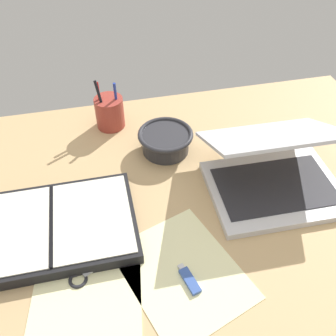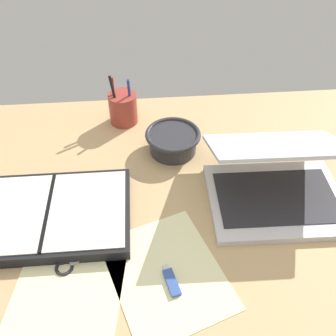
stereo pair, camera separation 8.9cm
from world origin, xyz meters
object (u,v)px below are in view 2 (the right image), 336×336
object	(u,v)px
laptop	(276,181)
bowl	(173,141)
pen_cup	(123,108)
scissors	(71,260)
planner	(49,215)

from	to	relation	value
laptop	bowl	world-z (taller)	laptop
pen_cup	scissors	distance (cm)	49.78
laptop	pen_cup	bearing A→B (deg)	138.82
laptop	bowl	bearing A→B (deg)	141.91
pen_cup	planner	distance (cm)	40.63
pen_cup	planner	xyz separation A→B (cm)	(-17.13, -36.71, -3.20)
laptop	planner	bearing A→B (deg)	-175.26
laptop	pen_cup	distance (cm)	49.66
scissors	planner	bearing A→B (deg)	102.19
laptop	bowl	xyz separation A→B (cm)	(-22.96, 18.98, -1.64)
planner	scissors	bearing A→B (deg)	-62.48
bowl	planner	distance (cm)	37.81
bowl	planner	bearing A→B (deg)	-144.32
scissors	pen_cup	bearing A→B (deg)	61.96
laptop	planner	xyz separation A→B (cm)	(-53.64, -3.05, -3.44)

